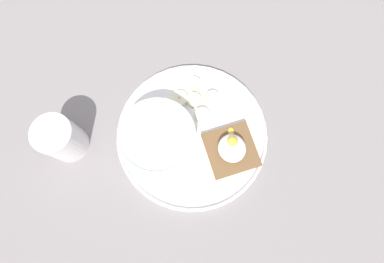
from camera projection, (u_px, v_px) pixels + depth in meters
ground_plane at (192, 136)px, 62.30cm from camera, size 120.00×120.00×2.00cm
plate at (192, 134)px, 60.56cm from camera, size 30.50×30.50×1.60cm
oatmeal_bowl at (158, 137)px, 57.25cm from camera, size 14.61×14.61×5.54cm
toast_slice at (231, 150)px, 58.84cm from camera, size 9.82×9.82×1.19cm
poached_egg at (232, 147)px, 57.12cm from camera, size 7.19×5.36×3.12cm
banana_slice_front at (213, 97)px, 61.70cm from camera, size 3.93×3.99×1.51cm
banana_slice_left at (179, 99)px, 61.71cm from camera, size 4.83×4.80×1.33cm
banana_slice_back at (194, 84)px, 62.58cm from camera, size 3.85×3.84×1.15cm
banana_slice_right at (203, 115)px, 60.69cm from camera, size 3.18×3.31×1.55cm
banana_slice_inner at (194, 100)px, 61.57cm from camera, size 4.24×4.29×1.56cm
coffee_mug at (61, 139)px, 56.17cm from camera, size 7.45×7.45×9.48cm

